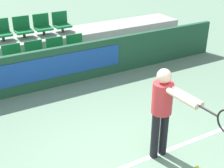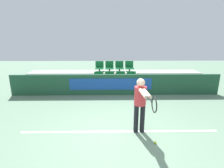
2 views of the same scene
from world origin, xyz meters
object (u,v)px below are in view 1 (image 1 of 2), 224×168
object	(u,v)px
stadium_chair_5	(23,28)
stadium_chair_6	(43,25)
stadium_chair_1	(36,54)
stadium_chair_3	(76,46)
stadium_chair_7	(61,23)
tennis_player	(165,107)
tennis_ball	(197,167)
stadium_chair_4	(2,31)
stadium_chair_2	(57,50)
stadium_chair_0	(13,58)

from	to	relation	value
stadium_chair_5	stadium_chair_6	bearing A→B (deg)	0.00
stadium_chair_1	stadium_chair_3	bearing A→B (deg)	0.00
stadium_chair_3	stadium_chair_7	xyz separation A→B (m)	(0.00, 1.01, 0.38)
tennis_player	tennis_ball	xyz separation A→B (m)	(0.32, -0.51, -0.92)
stadium_chair_4	stadium_chair_6	bearing A→B (deg)	0.00
stadium_chair_6	tennis_ball	size ratio (longest dim) A/B	8.17
stadium_chair_2	stadium_chair_5	size ratio (longest dim) A/B	1.00
stadium_chair_1	stadium_chair_6	distance (m)	1.21
stadium_chair_3	tennis_ball	bearing A→B (deg)	-89.39
stadium_chair_2	stadium_chair_4	world-z (taller)	stadium_chair_4
stadium_chair_0	stadium_chair_1	bearing A→B (deg)	0.00
stadium_chair_5	stadium_chair_3	bearing A→B (deg)	-43.03
stadium_chair_1	stadium_chair_5	distance (m)	1.08
stadium_chair_0	stadium_chair_1	world-z (taller)	same
stadium_chair_1	stadium_chair_5	xyz separation A→B (m)	(0.00, 1.01, 0.38)
stadium_chair_2	stadium_chair_3	distance (m)	0.54
tennis_player	stadium_chair_1	bearing A→B (deg)	98.02
stadium_chair_0	stadium_chair_5	bearing A→B (deg)	61.83
stadium_chair_5	tennis_player	distance (m)	5.10
stadium_chair_3	stadium_chair_2	bearing A→B (deg)	180.00
stadium_chair_0	stadium_chair_6	size ratio (longest dim) A/B	1.00
stadium_chair_5	stadium_chair_7	xyz separation A→B (m)	(1.08, 0.00, 0.00)
stadium_chair_0	stadium_chair_1	size ratio (longest dim) A/B	1.00
stadium_chair_2	tennis_ball	xyz separation A→B (m)	(0.59, -4.54, -0.59)
stadium_chair_7	stadium_chair_0	bearing A→B (deg)	-148.10
stadium_chair_6	tennis_ball	distance (m)	5.67
stadium_chair_2	stadium_chair_7	size ratio (longest dim) A/B	1.00
stadium_chair_0	stadium_chair_3	size ratio (longest dim) A/B	1.00
stadium_chair_1	stadium_chair_6	bearing A→B (deg)	61.83
stadium_chair_3	stadium_chair_7	size ratio (longest dim) A/B	1.00
tennis_ball	stadium_chair_7	bearing A→B (deg)	90.50
stadium_chair_2	stadium_chair_6	xyz separation A→B (m)	(0.00, 1.01, 0.38)
stadium_chair_7	tennis_player	distance (m)	5.04
tennis_player	stadium_chair_4	bearing A→B (deg)	101.65
stadium_chair_4	stadium_chair_7	distance (m)	1.63
stadium_chair_3	stadium_chair_1	bearing A→B (deg)	180.00
stadium_chair_5	stadium_chair_4	bearing A→B (deg)	180.00
stadium_chair_1	stadium_chair_2	xyz separation A→B (m)	(0.54, 0.00, 0.00)
stadium_chair_2	tennis_ball	size ratio (longest dim) A/B	8.17
stadium_chair_6	stadium_chair_4	bearing A→B (deg)	180.00
stadium_chair_2	stadium_chair_0	bearing A→B (deg)	180.00
stadium_chair_5	tennis_player	bearing A→B (deg)	-80.82
stadium_chair_5	tennis_ball	world-z (taller)	stadium_chair_5
stadium_chair_6	stadium_chair_7	world-z (taller)	same
stadium_chair_2	tennis_ball	distance (m)	4.62
stadium_chair_4	stadium_chair_5	size ratio (longest dim) A/B	1.00
stadium_chair_0	stadium_chair_7	xyz separation A→B (m)	(1.63, 1.01, 0.38)
stadium_chair_4	stadium_chair_7	xyz separation A→B (m)	(1.63, 0.00, 0.00)
stadium_chair_7	stadium_chair_2	bearing A→B (deg)	-118.17
stadium_chair_6	tennis_player	xyz separation A→B (m)	(0.27, -5.04, -0.06)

